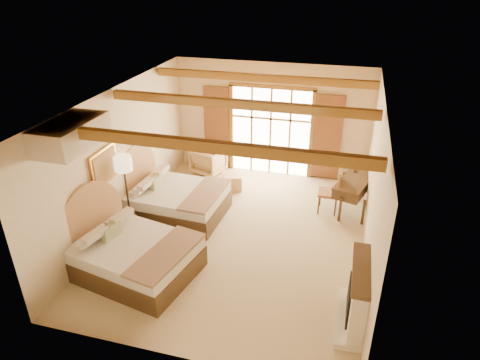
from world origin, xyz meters
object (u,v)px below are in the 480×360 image
(bed_near, at_px, (127,252))
(nightstand, at_px, (122,229))
(desk, at_px, (353,193))
(armchair, at_px, (209,161))
(bed_far, at_px, (171,197))

(bed_near, relative_size, nightstand, 4.28)
(nightstand, distance_m, desk, 5.61)
(armchair, bearing_deg, bed_near, 103.85)
(nightstand, relative_size, armchair, 0.72)
(nightstand, height_order, armchair, armchair)
(bed_near, height_order, bed_far, bed_near)
(bed_far, xyz_separation_m, desk, (4.29, 1.41, -0.02))
(nightstand, distance_m, armchair, 3.87)
(bed_near, distance_m, bed_far, 2.29)
(nightstand, bearing_deg, bed_far, 77.08)
(bed_near, bearing_deg, desk, 52.80)
(bed_far, bearing_deg, desk, 21.51)
(bed_near, bearing_deg, bed_far, 103.28)
(bed_near, relative_size, desk, 1.60)
(bed_near, bearing_deg, nightstand, 136.92)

